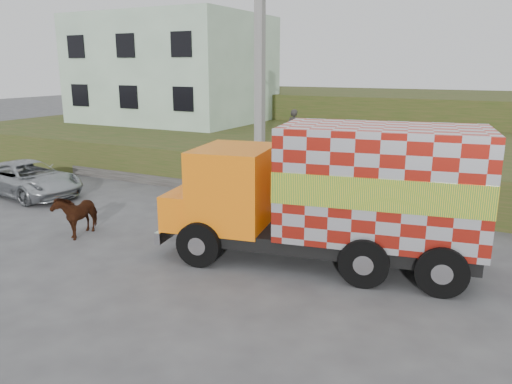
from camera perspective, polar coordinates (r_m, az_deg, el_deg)
The scene contains 10 objects.
ground at distance 14.39m, azimuth -4.45°, elevation -4.85°, with size 120.00×120.00×0.00m, color #474749.
embankment at distance 23.03m, azimuth 8.82°, elevation 4.21°, with size 40.00×12.00×1.50m, color #2C4316.
embankment_far at distance 34.42m, azimuth 15.47°, elevation 8.40°, with size 40.00×12.00×3.00m, color #2C4316.
retaining_strip at distance 18.77m, azimuth -2.86°, elevation 0.37°, with size 16.00×0.50×0.40m, color #595651.
building at distance 30.56m, azimuth -9.37°, elevation 13.69°, with size 10.00×8.00×6.00m, color silver.
utility_pole at distance 18.11m, azimuth 0.43°, elevation 12.28°, with size 1.20×0.30×8.00m.
cargo_truck at distance 11.98m, azimuth 9.16°, elevation -0.22°, with size 7.88×3.76×3.38m.
cow at distance 15.05m, azimuth -19.80°, elevation -2.33°, with size 0.67×1.47×1.24m, color #38210E.
suv at distance 20.29m, azimuth -24.64°, elevation 1.39°, with size 2.11×4.58×1.27m, color #A3A7AC.
pedestrian at distance 19.66m, azimuth 4.36°, elevation 7.15°, with size 0.57×0.37×1.57m, color #2E2B28.
Camera 1 is at (7.27, -11.50, 4.69)m, focal length 35.00 mm.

